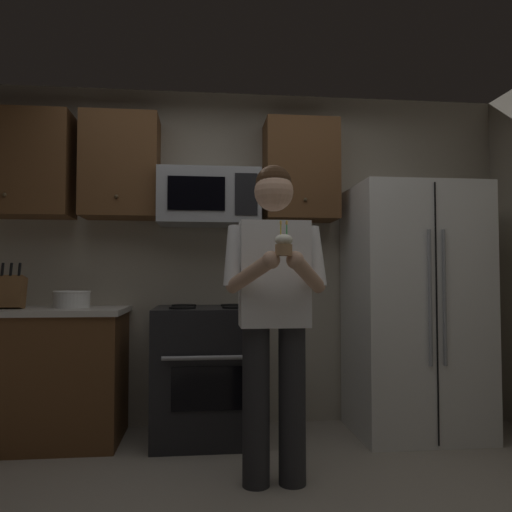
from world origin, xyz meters
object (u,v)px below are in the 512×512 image
oven_range (208,372)px  microwave (209,198)px  bowl_large_white (72,299)px  cupcake (284,244)px  refrigerator (414,309)px  person (274,302)px  knife_block (12,292)px

oven_range → microwave: bearing=90.0°
oven_range → bowl_large_white: bearing=177.2°
bowl_large_white → cupcake: size_ratio=1.47×
refrigerator → person: bearing=-145.2°
microwave → person: 1.25m
oven_range → microwave: (0.00, 0.12, 1.26)m
knife_block → person: person is taller
refrigerator → person: size_ratio=1.02×
bowl_large_white → person: bearing=-34.1°
person → bowl_large_white: bearing=145.9°
refrigerator → knife_block: (-2.83, 0.01, 0.13)m
oven_range → knife_block: 1.45m
person → microwave: bearing=110.1°
refrigerator → knife_block: bearing=179.8°
bowl_large_white → microwave: bearing=4.3°
bowl_large_white → cupcake: (1.31, -1.21, 0.31)m
refrigerator → cupcake: bearing=-135.6°
bowl_large_white → oven_range: bearing=-2.8°
bowl_large_white → person: size_ratio=0.14×
knife_block → person: size_ratio=0.18×
bowl_large_white → refrigerator: bearing=-2.0°
refrigerator → oven_range: bearing=178.5°
microwave → person: microwave is taller
knife_block → refrigerator: bearing=-0.2°
oven_range → person: person is taller
oven_range → knife_block: size_ratio=2.91×
refrigerator → knife_block: 2.83m
microwave → knife_block: size_ratio=2.31×
microwave → knife_block: (-1.33, -0.15, -0.69)m
knife_block → person: bearing=-25.7°
oven_range → knife_block: knife_block is taller
bowl_large_white → person: 1.58m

